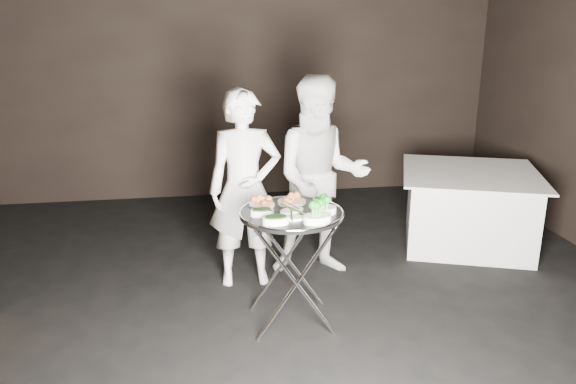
{
  "coord_description": "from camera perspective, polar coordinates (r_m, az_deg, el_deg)",
  "views": [
    {
      "loc": [
        -0.6,
        -3.34,
        2.12
      ],
      "look_at": [
        -0.0,
        0.42,
        0.95
      ],
      "focal_mm": 35.0,
      "sensor_mm": 36.0,
      "label": 1
    }
  ],
  "objects": [
    {
      "name": "spinach_bowl_b",
      "position": [
        3.64,
        -1.24,
        -2.77
      ],
      "size": [
        0.18,
        0.13,
        0.07
      ],
      "rotation": [
        0.0,
        0.0,
        0.07
      ],
      "color": "white",
      "rests_on": "serving_tray"
    },
    {
      "name": "serving_tray",
      "position": [
        3.88,
        0.35,
        -2.18
      ],
      "size": [
        0.73,
        0.73,
        0.04
      ],
      "color": "black",
      "rests_on": "tray_stand"
    },
    {
      "name": "broccoli_bowl_b",
      "position": [
        3.67,
        3.0,
        -2.53
      ],
      "size": [
        0.23,
        0.2,
        0.08
      ],
      "rotation": [
        0.0,
        0.0,
        0.35
      ],
      "color": "white",
      "rests_on": "serving_tray"
    },
    {
      "name": "greens_bowl",
      "position": [
        4.03,
        3.32,
        -0.84
      ],
      "size": [
        0.11,
        0.11,
        0.06
      ],
      "rotation": [
        0.0,
        0.0,
        -0.15
      ],
      "color": "white",
      "rests_on": "serving_tray"
    },
    {
      "name": "serving_utensils",
      "position": [
        3.92,
        0.43,
        -1.01
      ],
      "size": [
        0.58,
        0.43,
        0.01
      ],
      "color": "silver",
      "rests_on": "serving_tray"
    },
    {
      "name": "waiter_right",
      "position": [
        4.72,
        3.32,
        1.46
      ],
      "size": [
        0.89,
        0.72,
        1.7
      ],
      "primitive_type": "imported",
      "rotation": [
        0.0,
        0.0,
        -0.1
      ],
      "color": "silver",
      "rests_on": "floor"
    },
    {
      "name": "broccoli_bowl_a",
      "position": [
        3.84,
        3.65,
        -1.71
      ],
      "size": [
        0.21,
        0.17,
        0.08
      ],
      "rotation": [
        0.0,
        0.0,
        0.23
      ],
      "color": "white",
      "rests_on": "serving_tray"
    },
    {
      "name": "waiter_left",
      "position": [
        4.55,
        -4.43,
        0.29
      ],
      "size": [
        0.59,
        0.39,
        1.62
      ],
      "primitive_type": "imported",
      "rotation": [
        0.0,
        0.0,
        0.01
      ],
      "color": "silver",
      "rests_on": "floor"
    },
    {
      "name": "asparagus_plate_b",
      "position": [
        3.73,
        0.39,
        -2.55
      ],
      "size": [
        0.19,
        0.12,
        0.04
      ],
      "rotation": [
        0.0,
        0.0,
        -0.14
      ],
      "color": "white",
      "rests_on": "serving_tray"
    },
    {
      "name": "spinach_bowl_a",
      "position": [
        3.8,
        -2.67,
        -1.98
      ],
      "size": [
        0.16,
        0.11,
        0.06
      ],
      "rotation": [
        0.0,
        0.0,
        0.03
      ],
      "color": "white",
      "rests_on": "serving_tray"
    },
    {
      "name": "tray_stand",
      "position": [
        4.01,
        0.34,
        -7.2
      ],
      "size": [
        0.57,
        0.48,
        0.84
      ],
      "rotation": [
        0.0,
        0.0,
        -0.01
      ],
      "color": "silver",
      "rests_on": "floor"
    },
    {
      "name": "potato_plate_b",
      "position": [
        4.05,
        0.39,
        -0.68
      ],
      "size": [
        0.21,
        0.21,
        0.08
      ],
      "rotation": [
        0.0,
        0.0,
        -0.34
      ],
      "color": "beige",
      "rests_on": "serving_tray"
    },
    {
      "name": "dining_table",
      "position": [
        5.76,
        17.79,
        -1.51
      ],
      "size": [
        1.27,
        1.27,
        0.72
      ],
      "rotation": [
        0.0,
        0.0,
        -0.35
      ],
      "color": "white",
      "rests_on": "floor"
    },
    {
      "name": "floor",
      "position": [
        4.02,
        1.01,
        -15.21
      ],
      "size": [
        6.0,
        7.0,
        0.05
      ],
      "primitive_type": "cube",
      "color": "black",
      "rests_on": "ground"
    },
    {
      "name": "wall_back",
      "position": [
        6.92,
        -4.12,
        11.92
      ],
      "size": [
        6.0,
        0.05,
        3.0
      ],
      "primitive_type": "cube",
      "color": "black",
      "rests_on": "floor"
    },
    {
      "name": "potato_plate_a",
      "position": [
        4.0,
        -2.67,
        -1.03
      ],
      "size": [
        0.18,
        0.18,
        0.07
      ],
      "rotation": [
        0.0,
        0.0,
        0.21
      ],
      "color": "beige",
      "rests_on": "serving_tray"
    },
    {
      "name": "asparagus_plate_a",
      "position": [
        3.86,
        0.38,
        -1.83
      ],
      "size": [
        0.21,
        0.18,
        0.04
      ],
      "rotation": [
        0.0,
        0.0,
        0.49
      ],
      "color": "white",
      "rests_on": "serving_tray"
    }
  ]
}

